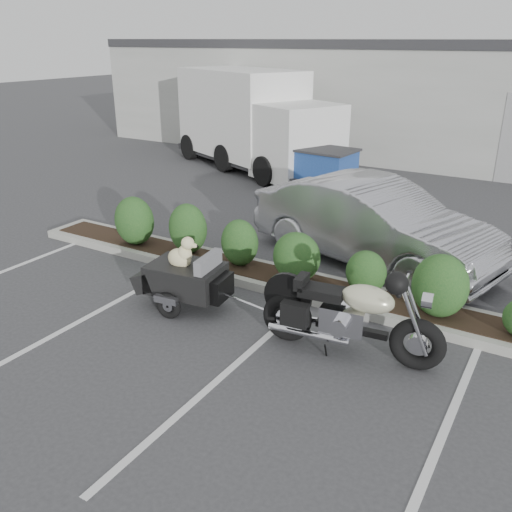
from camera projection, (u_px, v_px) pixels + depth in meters
The scene contains 8 objects.
ground at pixel (181, 330), 8.06m from camera, with size 90.00×90.00×0.00m, color #38383A.
planter_kerb at pixel (306, 286), 9.31m from camera, with size 12.00×1.00×0.15m, color #9E9E93.
building at pixel (454, 95), 20.83m from camera, with size 26.00×10.00×4.00m, color #9EA099.
motorcycle at pixel (349, 316), 7.24m from camera, with size 2.54×0.94×1.46m.
pet_trailer at pixel (185, 277), 8.62m from camera, with size 2.04×1.15×1.21m.
sedan at pixel (373, 223), 10.23m from camera, with size 1.68×4.82×1.59m, color #B0B0B7.
dumpster at pixel (320, 170), 15.07m from camera, with size 1.98×1.45×1.23m.
delivery_truck at pixel (254, 123), 17.52m from camera, with size 7.08×4.73×3.11m.
Camera 1 is at (4.60, -5.48, 4.04)m, focal length 38.00 mm.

